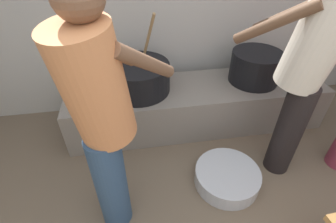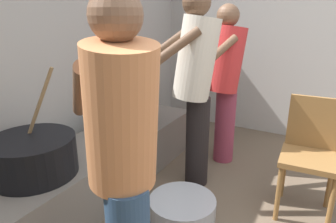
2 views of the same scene
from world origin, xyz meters
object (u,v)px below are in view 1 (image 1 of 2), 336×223
at_px(cook_in_cream_shirt, 309,65).
at_px(metal_mixing_bowl, 227,177).
at_px(cooking_pot_secondary, 255,67).
at_px(cooking_pot_main, 138,77).
at_px(cook_in_orange_shirt, 101,116).

xyz_separation_m(cook_in_cream_shirt, metal_mixing_bowl, (-0.46, -0.13, -0.88)).
height_order(cooking_pot_secondary, cook_in_cream_shirt, cook_in_cream_shirt).
relative_size(cooking_pot_main, metal_mixing_bowl, 1.40).
height_order(cooking_pot_main, metal_mixing_bowl, cooking_pot_main).
height_order(cooking_pot_secondary, cook_in_orange_shirt, cook_in_orange_shirt).
xyz_separation_m(cooking_pot_secondary, cook_in_orange_shirt, (-1.33, -0.92, 0.32)).
xyz_separation_m(cook_in_orange_shirt, metal_mixing_bowl, (0.84, 0.12, -0.83)).
bearing_deg(cooking_pot_main, cook_in_orange_shirt, -103.75).
xyz_separation_m(cooking_pot_main, cook_in_cream_shirt, (1.07, -0.68, 0.38)).
height_order(cook_in_cream_shirt, metal_mixing_bowl, cook_in_cream_shirt).
bearing_deg(cook_in_orange_shirt, cooking_pot_main, 76.25).
bearing_deg(cook_in_cream_shirt, cooking_pot_main, 147.36).
xyz_separation_m(cooking_pot_main, metal_mixing_bowl, (0.61, -0.81, -0.50)).
bearing_deg(cooking_pot_main, cooking_pot_secondary, -0.50).
relative_size(cooking_pot_main, cooking_pot_secondary, 1.53).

